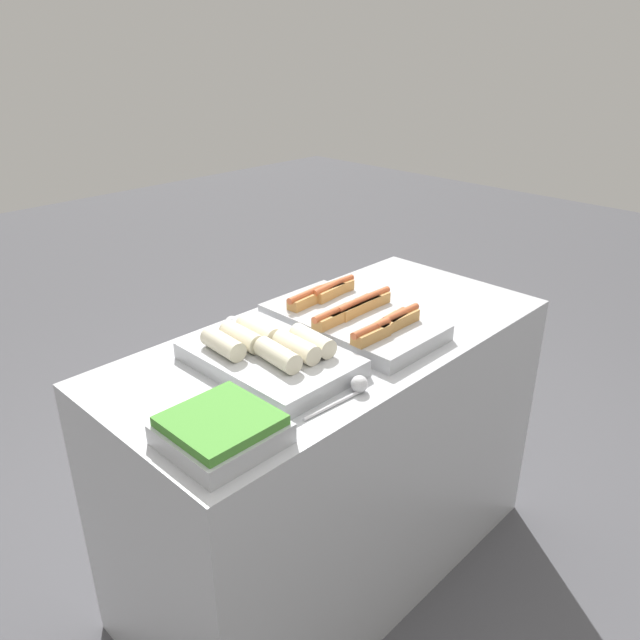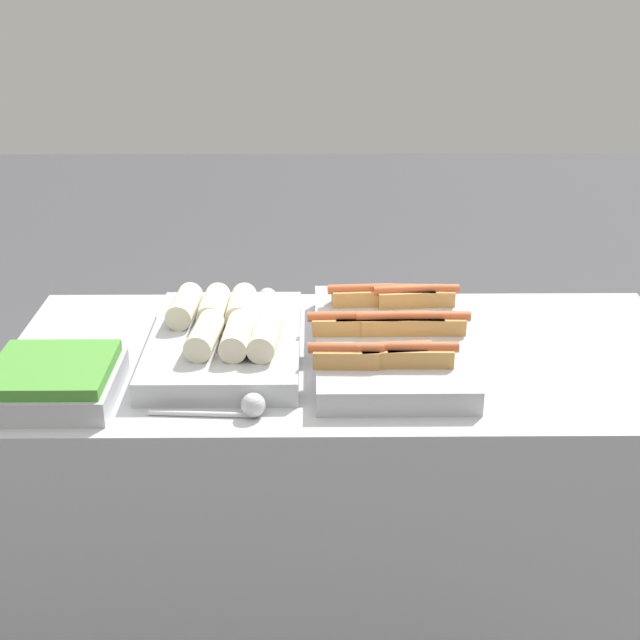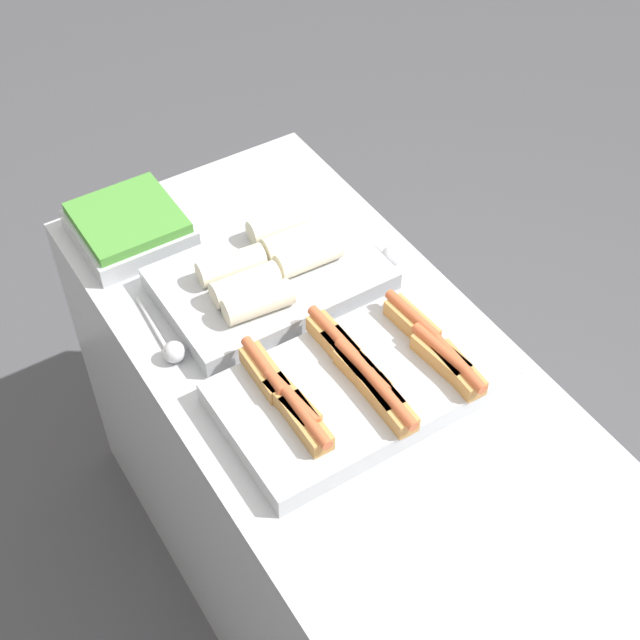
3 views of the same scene
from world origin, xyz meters
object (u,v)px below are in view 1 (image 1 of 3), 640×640
Objects in this scene: tray_hotdogs at (353,318)px; serving_spoon_far at (228,326)px; tray_wraps at (269,355)px; serving_spoon_near at (355,387)px; tray_side_front at (221,430)px.

tray_hotdogs reaches higher than serving_spoon_far.
serving_spoon_near is (0.06, -0.27, -0.02)m from tray_wraps.
tray_hotdogs is 0.40m from serving_spoon_near.
serving_spoon_far is (-0.29, 0.27, -0.02)m from tray_hotdogs.
tray_side_front is at bearing -163.96° from tray_hotdogs.
tray_wraps is at bearing 102.53° from serving_spoon_near.
tray_wraps is 2.15× the size of serving_spoon_near.
serving_spoon_far is at bearing 50.65° from tray_side_front.
serving_spoon_far is (0.00, 0.54, -0.00)m from serving_spoon_near.
serving_spoon_near is at bearing -11.59° from tray_side_front.
tray_wraps is (-0.35, 0.00, 0.00)m from tray_hotdogs.
tray_hotdogs is 2.45× the size of serving_spoon_far.
tray_wraps is 0.28m from serving_spoon_near.
tray_side_front reaches higher than serving_spoon_near.
tray_side_front is 1.11× the size of serving_spoon_near.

